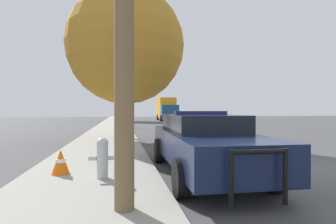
{
  "coord_description": "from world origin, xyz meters",
  "views": [
    {
      "loc": [
        -4.47,
        -6.62,
        1.55
      ],
      "look_at": [
        -0.8,
        13.26,
        1.4
      ],
      "focal_mm": 28.0,
      "sensor_mm": 36.0,
      "label": 1
    }
  ],
  "objects_px": {
    "police_car": "(203,142)",
    "tree_sidewalk_near": "(126,46)",
    "tree_sidewalk_far": "(118,85)",
    "traffic_cone": "(61,162)",
    "fire_hydrant": "(102,157)",
    "traffic_light": "(134,91)",
    "car_background_oncoming": "(183,117)",
    "box_truck": "(167,109)"
  },
  "relations": [
    {
      "from": "fire_hydrant",
      "to": "traffic_cone",
      "type": "bearing_deg",
      "value": 150.45
    },
    {
      "from": "traffic_light",
      "to": "car_background_oncoming",
      "type": "height_order",
      "value": "traffic_light"
    },
    {
      "from": "car_background_oncoming",
      "to": "tree_sidewalk_far",
      "type": "xyz_separation_m",
      "value": [
        -7.38,
        9.44,
        4.45
      ]
    },
    {
      "from": "tree_sidewalk_far",
      "to": "tree_sidewalk_near",
      "type": "relative_size",
      "value": 1.0
    },
    {
      "from": "traffic_light",
      "to": "tree_sidewalk_near",
      "type": "height_order",
      "value": "tree_sidewalk_near"
    },
    {
      "from": "traffic_cone",
      "to": "tree_sidewalk_near",
      "type": "bearing_deg",
      "value": 77.64
    },
    {
      "from": "tree_sidewalk_far",
      "to": "traffic_light",
      "type": "bearing_deg",
      "value": -83.64
    },
    {
      "from": "police_car",
      "to": "traffic_light",
      "type": "height_order",
      "value": "traffic_light"
    },
    {
      "from": "tree_sidewalk_far",
      "to": "tree_sidewalk_near",
      "type": "xyz_separation_m",
      "value": [
        0.5,
        -25.25,
        -0.41
      ]
    },
    {
      "from": "box_truck",
      "to": "tree_sidewalk_far",
      "type": "bearing_deg",
      "value": -0.27
    },
    {
      "from": "police_car",
      "to": "tree_sidewalk_far",
      "type": "xyz_separation_m",
      "value": [
        -2.2,
        32.61,
        4.42
      ]
    },
    {
      "from": "box_truck",
      "to": "tree_sidewalk_near",
      "type": "xyz_separation_m",
      "value": [
        -6.57,
        -24.96,
        3.04
      ]
    },
    {
      "from": "tree_sidewalk_far",
      "to": "traffic_cone",
      "type": "bearing_deg",
      "value": -91.93
    },
    {
      "from": "car_background_oncoming",
      "to": "tree_sidewalk_near",
      "type": "distance_m",
      "value": 17.71
    },
    {
      "from": "fire_hydrant",
      "to": "traffic_light",
      "type": "height_order",
      "value": "traffic_light"
    },
    {
      "from": "box_truck",
      "to": "tree_sidewalk_near",
      "type": "relative_size",
      "value": 0.97
    },
    {
      "from": "police_car",
      "to": "car_background_oncoming",
      "type": "height_order",
      "value": "police_car"
    },
    {
      "from": "box_truck",
      "to": "tree_sidewalk_far",
      "type": "distance_m",
      "value": 7.87
    },
    {
      "from": "fire_hydrant",
      "to": "traffic_cone",
      "type": "xyz_separation_m",
      "value": [
        -0.94,
        0.53,
        -0.18
      ]
    },
    {
      "from": "car_background_oncoming",
      "to": "tree_sidewalk_near",
      "type": "xyz_separation_m",
      "value": [
        -6.88,
        -15.81,
        4.04
      ]
    },
    {
      "from": "police_car",
      "to": "box_truck",
      "type": "relative_size",
      "value": 0.71
    },
    {
      "from": "police_car",
      "to": "traffic_cone",
      "type": "distance_m",
      "value": 3.32
    },
    {
      "from": "police_car",
      "to": "box_truck",
      "type": "xyz_separation_m",
      "value": [
        4.88,
        32.32,
        0.97
      ]
    },
    {
      "from": "fire_hydrant",
      "to": "tree_sidewalk_far",
      "type": "height_order",
      "value": "tree_sidewalk_far"
    },
    {
      "from": "fire_hydrant",
      "to": "box_truck",
      "type": "height_order",
      "value": "box_truck"
    },
    {
      "from": "tree_sidewalk_near",
      "to": "fire_hydrant",
      "type": "bearing_deg",
      "value": -94.85
    },
    {
      "from": "car_background_oncoming",
      "to": "police_car",
      "type": "bearing_deg",
      "value": 74.55
    },
    {
      "from": "police_car",
      "to": "traffic_cone",
      "type": "bearing_deg",
      "value": 0.61
    },
    {
      "from": "traffic_light",
      "to": "tree_sidewalk_near",
      "type": "distance_m",
      "value": 11.54
    },
    {
      "from": "tree_sidewalk_far",
      "to": "traffic_cone",
      "type": "xyz_separation_m",
      "value": [
        -1.1,
        -32.56,
        -4.8
      ]
    },
    {
      "from": "tree_sidewalk_far",
      "to": "tree_sidewalk_near",
      "type": "height_order",
      "value": "tree_sidewalk_far"
    },
    {
      "from": "police_car",
      "to": "car_background_oncoming",
      "type": "xyz_separation_m",
      "value": [
        5.18,
        23.17,
        -0.02
      ]
    },
    {
      "from": "car_background_oncoming",
      "to": "traffic_cone",
      "type": "xyz_separation_m",
      "value": [
        -8.48,
        -23.12,
        -0.36
      ]
    },
    {
      "from": "traffic_light",
      "to": "traffic_cone",
      "type": "relative_size",
      "value": 8.29
    },
    {
      "from": "box_truck",
      "to": "traffic_light",
      "type": "bearing_deg",
      "value": 69.85
    },
    {
      "from": "fire_hydrant",
      "to": "police_car",
      "type": "bearing_deg",
      "value": 11.56
    },
    {
      "from": "traffic_light",
      "to": "car_background_oncoming",
      "type": "bearing_deg",
      "value": 37.07
    },
    {
      "from": "fire_hydrant",
      "to": "box_truck",
      "type": "bearing_deg",
      "value": 77.56
    },
    {
      "from": "police_car",
      "to": "tree_sidewalk_near",
      "type": "bearing_deg",
      "value": -75.59
    },
    {
      "from": "police_car",
      "to": "tree_sidewalk_far",
      "type": "relative_size",
      "value": 0.69
    },
    {
      "from": "car_background_oncoming",
      "to": "box_truck",
      "type": "height_order",
      "value": "box_truck"
    },
    {
      "from": "traffic_light",
      "to": "car_background_oncoming",
      "type": "distance_m",
      "value": 7.77
    }
  ]
}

